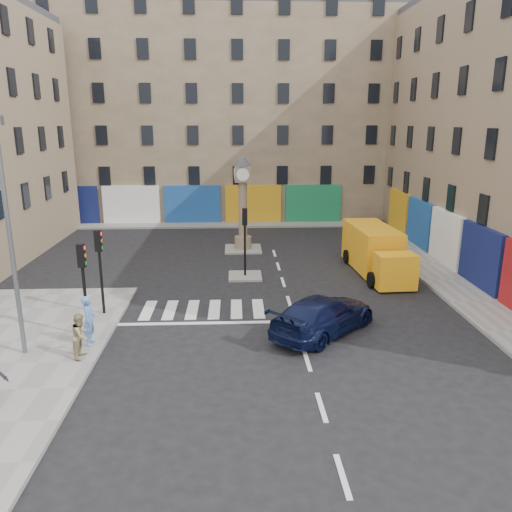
{
  "coord_description": "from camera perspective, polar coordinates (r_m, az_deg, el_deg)",
  "views": [
    {
      "loc": [
        -2.52,
        -18.1,
        8.27
      ],
      "look_at": [
        -1.53,
        5.03,
        2.0
      ],
      "focal_mm": 35.0,
      "sensor_mm": 36.0,
      "label": 1
    }
  ],
  "objects": [
    {
      "name": "building_far",
      "position": [
        46.13,
        -4.46,
        15.39
      ],
      "size": [
        32.0,
        10.0,
        17.0
      ],
      "primitive_type": "cube",
      "color": "gray",
      "rests_on": "ground"
    },
    {
      "name": "pedestrian_blue",
      "position": [
        19.72,
        -18.54,
        -6.98
      ],
      "size": [
        0.49,
        0.72,
        1.91
      ],
      "primitive_type": "imported",
      "rotation": [
        0.0,
        0.0,
        1.62
      ],
      "color": "#5683C6",
      "rests_on": "sidewalk_left"
    },
    {
      "name": "island_far",
      "position": [
        33.14,
        -1.48,
        0.8
      ],
      "size": [
        2.4,
        2.4,
        0.12
      ],
      "primitive_type": "cube",
      "color": "gray",
      "rests_on": "ground"
    },
    {
      "name": "pedestrian_tan",
      "position": [
        18.84,
        -19.38,
        -8.57
      ],
      "size": [
        0.7,
        0.86,
        1.64
      ],
      "primitive_type": "imported",
      "rotation": [
        0.0,
        0.0,
        1.46
      ],
      "color": "#95845B",
      "rests_on": "sidewalk_left"
    },
    {
      "name": "clock_pillar",
      "position": [
        32.45,
        -1.52,
        6.78
      ],
      "size": [
        1.2,
        1.2,
        6.1
      ],
      "color": "#856E57",
      "rests_on": "island_far"
    },
    {
      "name": "ground",
      "position": [
        20.06,
        5.05,
        -9.26
      ],
      "size": [
        120.0,
        120.0,
        0.0
      ],
      "primitive_type": "plane",
      "color": "black",
      "rests_on": "ground"
    },
    {
      "name": "island_near",
      "position": [
        27.37,
        -1.26,
        -2.31
      ],
      "size": [
        1.8,
        1.8,
        0.12
      ],
      "primitive_type": "cube",
      "color": "gray",
      "rests_on": "ground"
    },
    {
      "name": "yellow_van",
      "position": [
        28.73,
        13.49,
        0.57
      ],
      "size": [
        2.65,
        7.0,
        2.51
      ],
      "rotation": [
        0.0,
        0.0,
        0.06
      ],
      "color": "#FEA615",
      "rests_on": "ground"
    },
    {
      "name": "traffic_light_island",
      "position": [
        26.72,
        -1.29,
        2.88
      ],
      "size": [
        0.28,
        0.22,
        3.7
      ],
      "color": "black",
      "rests_on": "island_near"
    },
    {
      "name": "navy_sedan",
      "position": [
        20.32,
        7.73,
        -6.69
      ],
      "size": [
        5.2,
        5.21,
        1.52
      ],
      "primitive_type": "imported",
      "rotation": [
        0.0,
        0.0,
        2.36
      ],
      "color": "black",
      "rests_on": "ground"
    },
    {
      "name": "traffic_light_left_near",
      "position": [
        20.01,
        -19.15,
        -2.11
      ],
      "size": [
        0.28,
        0.22,
        3.7
      ],
      "color": "black",
      "rests_on": "sidewalk_left"
    },
    {
      "name": "sidewalk_far",
      "position": [
        41.16,
        -4.48,
        3.62
      ],
      "size": [
        32.0,
        2.4,
        0.15
      ],
      "primitive_type": "cube",
      "color": "gray",
      "rests_on": "ground"
    },
    {
      "name": "traffic_light_left_far",
      "position": [
        22.23,
        -17.44,
        -0.29
      ],
      "size": [
        0.28,
        0.22,
        3.7
      ],
      "color": "black",
      "rests_on": "sidewalk_left"
    },
    {
      "name": "sidewalk_right",
      "position": [
        31.35,
        18.61,
        -0.81
      ],
      "size": [
        2.6,
        30.0,
        0.15
      ],
      "primitive_type": "cube",
      "color": "gray",
      "rests_on": "ground"
    },
    {
      "name": "lamp_post",
      "position": [
        18.89,
        -26.43,
        2.95
      ],
      "size": [
        0.5,
        0.25,
        8.3
      ],
      "color": "#595B60",
      "rests_on": "sidewalk_left"
    }
  ]
}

